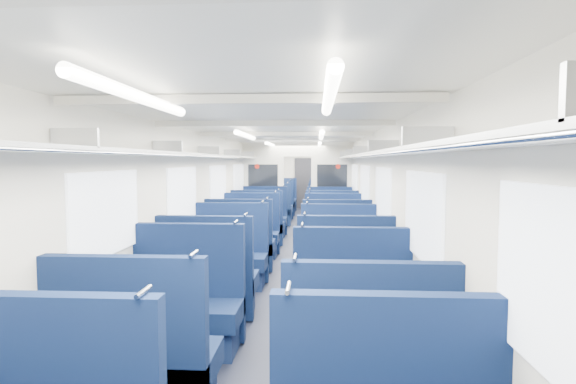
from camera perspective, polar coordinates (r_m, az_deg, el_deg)
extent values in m
cube|color=black|center=(9.32, 0.55, -7.78)|extent=(2.80, 18.00, 0.01)
cube|color=white|center=(9.14, 0.56, 6.81)|extent=(2.80, 18.00, 0.01)
cube|color=beige|center=(9.33, -8.06, -0.51)|extent=(0.02, 18.00, 2.35)
cube|color=#111D3A|center=(9.43, -7.92, -5.51)|extent=(0.03, 17.90, 0.70)
cube|color=beige|center=(9.19, 9.31, -0.59)|extent=(0.02, 18.00, 2.35)
cube|color=#111D3A|center=(9.29, 9.16, -5.67)|extent=(0.03, 17.90, 0.70)
cube|color=beige|center=(18.13, 2.04, 1.66)|extent=(2.80, 0.02, 2.35)
cube|color=#B2B5BA|center=(9.27, -7.01, 4.39)|extent=(0.34, 17.40, 0.04)
cylinder|color=silver|center=(9.24, -5.91, 4.28)|extent=(0.02, 17.40, 0.02)
cube|color=#B2B5BA|center=(3.55, -25.15, 6.14)|extent=(0.34, 0.03, 0.14)
cube|color=#B2B5BA|center=(5.39, -14.86, 5.50)|extent=(0.34, 0.03, 0.14)
cube|color=#B2B5BA|center=(7.31, -9.90, 5.12)|extent=(0.34, 0.03, 0.14)
cube|color=#B2B5BA|center=(9.27, -7.02, 4.88)|extent=(0.34, 0.03, 0.14)
cube|color=#B2B5BA|center=(11.24, -5.15, 4.72)|extent=(0.34, 0.03, 0.14)
cube|color=#B2B5BA|center=(13.22, -3.83, 4.61)|extent=(0.34, 0.03, 0.14)
cube|color=#B2B5BA|center=(15.21, -2.86, 4.52)|extent=(0.34, 0.03, 0.14)
cube|color=#B2B5BA|center=(17.20, -2.12, 4.45)|extent=(0.34, 0.03, 0.14)
cube|color=#B2B5BA|center=(9.14, 8.24, 4.39)|extent=(0.34, 17.40, 0.04)
cylinder|color=silver|center=(9.13, 7.11, 4.27)|extent=(0.02, 17.40, 0.02)
cube|color=#B2B5BA|center=(3.21, 17.09, 6.62)|extent=(0.34, 0.03, 0.14)
cube|color=#B2B5BA|center=(5.17, 11.88, 5.62)|extent=(0.34, 0.03, 0.14)
cube|color=#B2B5BA|center=(7.15, 9.56, 5.15)|extent=(0.34, 0.03, 0.14)
cube|color=#B2B5BA|center=(9.15, 8.25, 4.89)|extent=(0.34, 0.03, 0.14)
cube|color=#B2B5BA|center=(11.14, 7.40, 4.71)|extent=(0.34, 0.03, 0.14)
cube|color=#B2B5BA|center=(13.14, 6.82, 4.59)|extent=(0.34, 0.03, 0.14)
cube|color=#B2B5BA|center=(15.13, 6.39, 4.51)|extent=(0.34, 0.03, 0.14)
cube|color=#B2B5BA|center=(17.13, 6.06, 4.44)|extent=(0.34, 0.03, 0.14)
cube|color=white|center=(4.36, -21.71, -2.55)|extent=(0.02, 1.30, 0.75)
cube|color=white|center=(6.50, -13.05, -0.32)|extent=(0.02, 1.30, 0.75)
cube|color=white|center=(8.73, -8.74, 0.79)|extent=(0.02, 1.30, 0.75)
cube|color=white|center=(10.98, -6.19, 1.45)|extent=(0.02, 1.30, 0.75)
cube|color=white|center=(13.75, -4.22, 1.95)|extent=(0.02, 1.30, 0.75)
cube|color=white|center=(16.03, -3.11, 2.24)|extent=(0.02, 1.30, 0.75)
cube|color=white|center=(1.91, 32.35, -10.94)|extent=(0.02, 1.30, 0.75)
cube|color=white|center=(4.04, 16.47, -2.91)|extent=(0.02, 1.30, 0.75)
cube|color=white|center=(6.30, 11.79, -0.44)|extent=(0.02, 1.30, 0.75)
cube|color=white|center=(8.57, 9.60, 0.73)|extent=(0.02, 1.30, 0.75)
cube|color=white|center=(10.86, 8.32, 1.40)|extent=(0.02, 1.30, 0.75)
cube|color=white|center=(13.65, 7.35, 1.92)|extent=(0.02, 1.30, 0.75)
cube|color=white|center=(15.95, 6.80, 2.21)|extent=(0.02, 1.30, 0.75)
cube|color=beige|center=(3.18, -5.20, 11.51)|extent=(2.70, 0.06, 0.06)
cube|color=beige|center=(5.15, -1.78, 8.60)|extent=(2.70, 0.06, 0.06)
cube|color=beige|center=(7.14, -0.28, 7.30)|extent=(2.70, 0.06, 0.06)
cube|color=beige|center=(9.14, 0.56, 6.56)|extent=(2.70, 0.06, 0.06)
cube|color=beige|center=(11.13, 1.10, 6.09)|extent=(2.70, 0.06, 0.06)
cube|color=beige|center=(13.13, 1.48, 5.76)|extent=(2.70, 0.06, 0.06)
cube|color=beige|center=(15.13, 1.75, 5.51)|extent=(2.70, 0.06, 0.06)
cube|color=beige|center=(17.13, 1.96, 5.33)|extent=(2.70, 0.06, 0.06)
cylinder|color=white|center=(2.83, -18.08, 11.24)|extent=(0.07, 1.60, 0.07)
cylinder|color=white|center=(6.70, -5.30, 7.07)|extent=(0.07, 1.60, 0.07)
cylinder|color=white|center=(10.17, -2.25, 6.01)|extent=(0.07, 1.60, 0.07)
cylinder|color=white|center=(14.65, -0.47, 5.37)|extent=(0.07, 1.60, 0.07)
cylinder|color=white|center=(2.64, 5.24, 11.97)|extent=(0.07, 1.60, 0.07)
cylinder|color=white|center=(6.62, 4.22, 7.12)|extent=(0.07, 1.60, 0.07)
cylinder|color=white|center=(10.12, 3.99, 6.01)|extent=(0.07, 1.60, 0.07)
cylinder|color=white|center=(14.62, 3.85, 5.37)|extent=(0.07, 1.60, 0.07)
cube|color=black|center=(18.08, 2.04, 1.10)|extent=(0.75, 0.06, 2.00)
cube|color=beige|center=(11.65, -3.12, 0.40)|extent=(1.05, 0.08, 2.35)
cube|color=black|center=(11.59, -3.15, 1.49)|extent=(0.76, 0.02, 0.80)
cylinder|color=red|center=(11.59, -3.90, 3.22)|extent=(0.12, 0.01, 0.12)
cube|color=beige|center=(11.58, 5.52, 0.37)|extent=(1.05, 0.08, 2.35)
cube|color=black|center=(11.52, 5.53, 1.47)|extent=(0.76, 0.02, 0.80)
cylinder|color=red|center=(11.51, 6.29, 3.20)|extent=(0.12, 0.01, 0.12)
cube|color=beige|center=(11.56, 1.19, 5.34)|extent=(0.70, 0.08, 0.35)
cylinder|color=silver|center=(2.31, -17.68, -11.82)|extent=(0.02, 0.18, 0.02)
cylinder|color=silver|center=(2.27, 0.03, -11.92)|extent=(0.02, 0.18, 0.02)
cube|color=#0E1F46|center=(3.77, -18.15, -19.65)|extent=(1.15, 0.60, 0.20)
cube|color=#0E1F46|center=(3.47, -19.81, -17.54)|extent=(1.15, 0.11, 1.23)
cylinder|color=silver|center=(3.13, -11.77, -7.59)|extent=(0.02, 0.18, 0.02)
cube|color=#0E1F46|center=(3.48, 9.72, -21.54)|extent=(1.15, 0.60, 0.20)
cube|color=#0E1F46|center=(3.16, 10.28, -19.54)|extent=(1.15, 0.11, 1.23)
cylinder|color=silver|center=(2.95, 0.87, -8.22)|extent=(0.02, 0.18, 0.02)
cube|color=#0E1F46|center=(4.74, -13.05, -14.55)|extent=(1.15, 0.60, 0.20)
cube|color=#0E1A3A|center=(4.83, -13.00, -17.33)|extent=(1.06, 0.48, 0.30)
cube|color=#0E1F46|center=(4.90, -12.25, -11.00)|extent=(1.15, 0.11, 1.23)
cylinder|color=silver|center=(4.67, -6.58, -3.74)|extent=(0.02, 0.18, 0.02)
cube|color=#0E1F46|center=(4.42, 8.25, -15.89)|extent=(1.15, 0.60, 0.20)
cube|color=#0E1A3A|center=(4.51, 8.22, -18.85)|extent=(1.06, 0.48, 0.30)
cube|color=#0E1F46|center=(4.58, 8.03, -12.02)|extent=(1.15, 0.11, 1.23)
cylinder|color=silver|center=(4.43, 1.78, -4.12)|extent=(0.02, 0.18, 0.02)
cube|color=#0E1F46|center=(5.80, -9.77, -11.07)|extent=(1.15, 0.60, 0.20)
cube|color=#0E1A3A|center=(5.87, -9.74, -13.40)|extent=(1.06, 0.48, 0.30)
cube|color=#0E1F46|center=(5.51, -10.40, -9.31)|extent=(1.15, 0.11, 1.23)
cylinder|color=silver|center=(5.30, -5.35, -2.81)|extent=(0.02, 0.18, 0.02)
cube|color=#0E1F46|center=(5.78, 7.08, -11.10)|extent=(1.15, 0.60, 0.20)
cube|color=#0E1A3A|center=(5.85, 7.05, -13.44)|extent=(1.06, 0.48, 0.30)
cube|color=#0E1F46|center=(5.48, 7.26, -9.35)|extent=(1.15, 0.11, 1.23)
cylinder|color=silver|center=(5.36, 2.09, -2.72)|extent=(0.02, 0.18, 0.02)
cube|color=#0E1F46|center=(6.92, -7.50, -8.58)|extent=(1.15, 0.60, 0.20)
cube|color=#0E1A3A|center=(6.98, -7.48, -10.57)|extent=(1.06, 0.48, 0.30)
cube|color=#0E1F46|center=(7.11, -7.13, -6.27)|extent=(1.15, 0.11, 1.23)
cylinder|color=silver|center=(6.95, -3.22, -1.20)|extent=(0.02, 0.18, 0.02)
cube|color=#0E1F46|center=(6.70, 6.57, -8.99)|extent=(1.15, 0.60, 0.20)
cube|color=#0E1A3A|center=(6.76, 6.55, -11.03)|extent=(1.06, 0.48, 0.30)
cube|color=#0E1F46|center=(6.89, 6.48, -6.59)|extent=(1.15, 0.11, 1.23)
cylinder|color=silver|center=(6.80, 2.40, -1.31)|extent=(0.02, 0.18, 0.02)
cube|color=#0E1F46|center=(8.03, -5.91, -6.82)|extent=(1.15, 0.60, 0.20)
cube|color=#0E1A3A|center=(8.08, -5.90, -8.54)|extent=(1.06, 0.48, 0.30)
cube|color=#0E1F46|center=(7.75, -6.22, -5.42)|extent=(1.15, 0.11, 1.23)
cylinder|color=silver|center=(7.61, -2.63, -0.76)|extent=(0.02, 0.18, 0.02)
cube|color=#0E1F46|center=(7.94, 6.09, -6.95)|extent=(1.15, 0.60, 0.20)
cube|color=#0E1A3A|center=(7.99, 6.07, -8.69)|extent=(1.06, 0.48, 0.30)
cube|color=#0E1F46|center=(7.66, 6.18, -5.53)|extent=(1.15, 0.11, 1.23)
cylinder|color=silver|center=(7.57, 2.52, -0.78)|extent=(0.02, 0.18, 0.02)
cube|color=#0E1F46|center=(9.01, -4.86, -5.64)|extent=(1.15, 0.60, 0.20)
cube|color=#0E1A3A|center=(9.05, -4.85, -7.18)|extent=(1.06, 0.48, 0.30)
cube|color=#0E1F46|center=(9.21, -4.64, -3.92)|extent=(1.15, 0.11, 1.23)
cylinder|color=silver|center=(9.09, -1.62, 0.01)|extent=(0.02, 0.18, 0.02)
cube|color=#0E1F46|center=(8.92, 5.80, -5.74)|extent=(1.15, 0.60, 0.20)
cube|color=#0E1A3A|center=(8.96, 5.79, -7.30)|extent=(1.06, 0.48, 0.30)
cube|color=#0E1F46|center=(9.13, 5.75, -4.00)|extent=(1.15, 0.11, 1.23)
cylinder|color=silver|center=(9.06, 2.69, -0.01)|extent=(0.02, 0.18, 0.02)
cube|color=#0E1F46|center=(10.33, -3.77, -4.41)|extent=(1.15, 0.60, 0.20)
cube|color=#0E1A3A|center=(10.36, -3.76, -5.76)|extent=(1.06, 0.48, 0.30)
cube|color=#0E1F46|center=(10.05, -3.95, -3.26)|extent=(1.15, 0.11, 1.23)
cylinder|color=silver|center=(9.94, -1.18, 0.34)|extent=(0.02, 0.18, 0.02)
cube|color=#0E1F46|center=(10.26, 5.50, -4.47)|extent=(1.15, 0.60, 0.20)
cube|color=#0E1A3A|center=(10.30, 5.49, -5.83)|extent=(1.06, 0.48, 0.30)
cube|color=#0E1F46|center=(9.99, 5.56, -3.31)|extent=(1.15, 0.11, 1.23)
cylinder|color=silver|center=(9.92, 2.76, 0.34)|extent=(0.02, 0.18, 0.02)
cube|color=#0E1F46|center=(11.35, -3.10, -3.65)|extent=(1.15, 0.60, 0.20)
cube|color=#0E1A3A|center=(11.39, -3.09, -4.88)|extent=(1.06, 0.48, 0.30)
cube|color=#0E1F46|center=(11.57, -2.96, -2.31)|extent=(1.15, 0.11, 1.23)
cylinder|color=silver|center=(11.47, -0.54, 0.82)|extent=(0.02, 0.18, 0.02)
cube|color=#0E1F46|center=(11.13, 5.35, -3.81)|extent=(1.15, 0.60, 0.20)
cube|color=#0E1A3A|center=(11.17, 5.34, -5.07)|extent=(1.06, 0.48, 0.30)
cube|color=#0E1F46|center=(11.35, 5.32, -2.44)|extent=(1.15, 0.11, 1.23)
cylinder|color=silver|center=(11.29, 2.86, 0.77)|extent=(0.02, 0.18, 0.02)
cube|color=#0E1F46|center=(13.43, -2.06, -2.47)|extent=(1.15, 0.60, 0.20)
cube|color=#0E1A3A|center=(13.45, -2.06, -3.52)|extent=(1.06, 0.48, 0.30)
cube|color=#0E1F46|center=(13.16, -2.17, -1.55)|extent=(1.15, 0.11, 1.23)
cylinder|color=silver|center=(13.07, -0.04, 1.20)|extent=(0.02, 0.18, 0.02)
cube|color=#0E1F46|center=(13.47, 5.04, -2.46)|extent=(1.15, 0.60, 0.20)
cube|color=#0E1A3A|center=(13.50, 5.03, -3.50)|extent=(1.06, 0.48, 0.30)
cube|color=#0E1F46|center=(13.20, 5.07, -1.55)|extent=(1.15, 0.11, 1.23)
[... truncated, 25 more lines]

